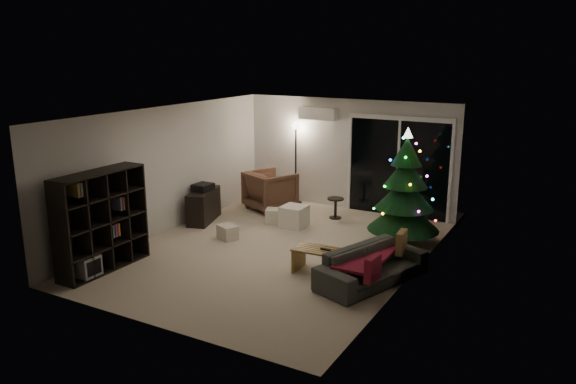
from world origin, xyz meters
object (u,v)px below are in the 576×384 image
bookshelf (93,219)px  coffee_table (334,264)px  media_cabinet (204,206)px  christmas_tree (405,186)px  armchair (270,190)px  sofa (372,266)px

bookshelf → coffee_table: bearing=23.9°
media_cabinet → bookshelf: bearing=-107.6°
media_cabinet → christmas_tree: 4.26m
bookshelf → coffee_table: (3.68, 1.57, -0.62)m
armchair → christmas_tree: (3.35, -0.70, 0.65)m
sofa → christmas_tree: 2.26m
media_cabinet → sofa: bearing=-34.7°
media_cabinet → armchair: 1.67m
sofa → christmas_tree: bearing=24.7°
bookshelf → coffee_table: bookshelf is taller
bookshelf → media_cabinet: (0.00, 2.96, -0.50)m
sofa → bookshelf: bearing=130.7°
armchair → sofa: armchair is taller
media_cabinet → christmas_tree: bearing=-7.0°
bookshelf → sofa: bearing=21.7°
coffee_table → armchair: bearing=133.6°
media_cabinet → armchair: armchair is taller
armchair → sofa: bearing=165.1°
media_cabinet → coffee_table: media_cabinet is taller
sofa → coffee_table: (-0.62, -0.07, -0.07)m
bookshelf → sofa: (4.30, 1.64, -0.55)m
armchair → christmas_tree: christmas_tree is taller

